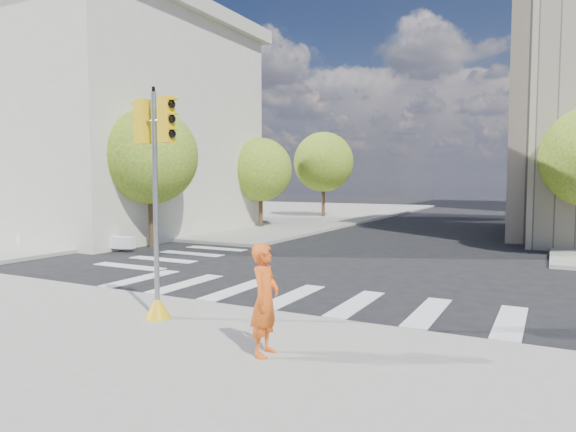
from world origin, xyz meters
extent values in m
plane|color=black|center=(0.00, 0.00, 0.00)|extent=(160.00, 160.00, 0.00)
cube|color=gray|center=(-20.00, 26.00, 0.07)|extent=(28.00, 40.00, 0.15)
cube|color=beige|center=(-20.00, 8.00, 6.00)|extent=(18.00, 14.00, 12.00)
cube|color=#B2AD9E|center=(-20.00, 8.00, 12.30)|extent=(19.00, 15.00, 0.80)
cylinder|color=#382616|center=(-10.50, 4.00, 1.22)|extent=(0.28, 0.28, 2.45)
sphere|color=#2E7220|center=(-10.50, 4.00, 4.21)|extent=(4.40, 4.40, 4.40)
cylinder|color=#382616|center=(-10.50, 14.00, 1.08)|extent=(0.28, 0.28, 2.17)
sphere|color=#2E7220|center=(-10.50, 14.00, 3.77)|extent=(4.00, 4.00, 4.00)
cylinder|color=#382616|center=(-10.50, 24.00, 1.31)|extent=(0.28, 0.28, 2.62)
sphere|color=#2E7220|center=(-10.50, 24.00, 4.54)|extent=(4.80, 4.80, 4.80)
cylinder|color=#382616|center=(7.50, 34.00, 1.14)|extent=(0.28, 0.28, 2.27)
sphere|color=#2E7220|center=(7.50, 34.00, 3.88)|extent=(4.00, 4.00, 4.00)
cone|color=#E0AC0B|center=(-1.50, -5.73, 0.40)|extent=(0.56, 0.56, 0.50)
cylinder|color=gray|center=(-1.50, -5.73, 2.57)|extent=(0.11, 0.11, 4.84)
cylinder|color=black|center=(-1.50, -5.73, 5.04)|extent=(0.07, 0.07, 0.12)
cylinder|color=gray|center=(-1.50, -5.73, 4.39)|extent=(0.90, 0.18, 0.06)
cube|color=#E0AC0B|center=(-1.87, -5.68, 4.39)|extent=(0.33, 0.26, 0.95)
cube|color=#E0AC0B|center=(-1.12, -5.78, 4.39)|extent=(0.33, 0.26, 0.95)
imported|color=#E25515|center=(1.75, -6.69, 1.11)|extent=(0.55, 0.75, 1.92)
cube|color=white|center=(-13.00, 1.75, 0.40)|extent=(5.96, 1.56, 0.50)
camera|label=1|loc=(6.06, -14.14, 3.16)|focal=32.00mm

